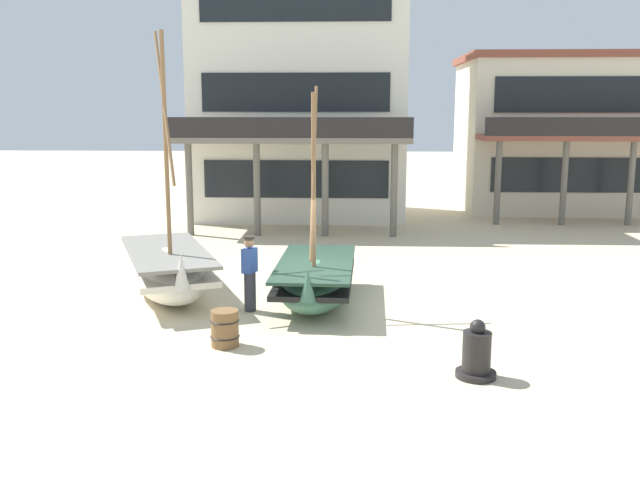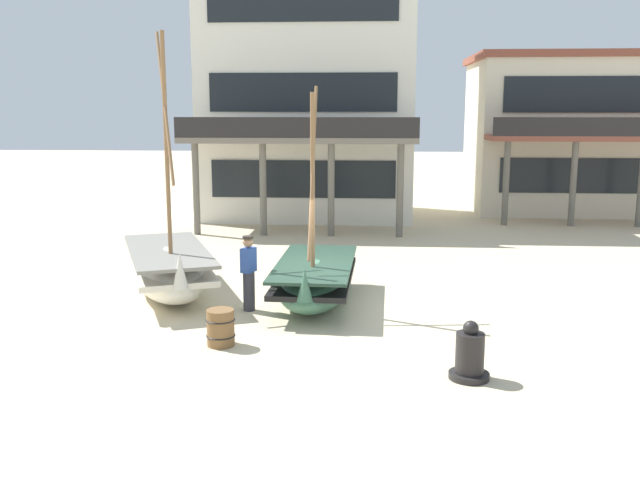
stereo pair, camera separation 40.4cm
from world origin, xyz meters
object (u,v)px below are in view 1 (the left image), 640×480
(fisherman_by_hull, at_px, (250,274))
(harbor_building_annex, at_px, (564,133))
(fishing_boat_centre_large, at_px, (168,270))
(fishing_boat_near_left, at_px, (316,280))
(capstan_winch, at_px, (476,354))
(wooden_barrel, at_px, (225,328))
(harbor_building_main, at_px, (301,94))

(fisherman_by_hull, height_order, harbor_building_annex, harbor_building_annex)
(fisherman_by_hull, bearing_deg, fishing_boat_centre_large, 150.53)
(fishing_boat_near_left, height_order, capstan_winch, fishing_boat_near_left)
(wooden_barrel, xyz_separation_m, harbor_building_main, (0.25, 16.77, 4.66))
(wooden_barrel, bearing_deg, capstan_winch, -16.84)
(wooden_barrel, relative_size, harbor_building_main, 0.07)
(capstan_winch, relative_size, wooden_barrel, 1.43)
(fishing_boat_centre_large, height_order, capstan_winch, fishing_boat_centre_large)
(fisherman_by_hull, distance_m, capstan_winch, 5.72)
(fishing_boat_centre_large, distance_m, wooden_barrel, 4.12)
(fisherman_by_hull, xyz_separation_m, wooden_barrel, (-0.14, -2.36, -0.48))
(fishing_boat_centre_large, bearing_deg, harbor_building_annex, 48.77)
(fishing_boat_centre_large, height_order, harbor_building_annex, harbor_building_annex)
(fishing_boat_near_left, distance_m, wooden_barrel, 3.46)
(capstan_winch, bearing_deg, harbor_building_main, 103.10)
(wooden_barrel, bearing_deg, fishing_boat_near_left, 63.25)
(wooden_barrel, height_order, harbor_building_annex, harbor_building_annex)
(capstan_winch, xyz_separation_m, harbor_building_main, (-4.22, 18.12, 4.62))
(fishing_boat_centre_large, height_order, wooden_barrel, fishing_boat_centre_large)
(fishing_boat_near_left, bearing_deg, fishing_boat_centre_large, 172.12)
(harbor_building_main, relative_size, harbor_building_annex, 1.09)
(fishing_boat_centre_large, xyz_separation_m, harbor_building_annex, (13.80, 15.75, 2.75))
(fisherman_by_hull, xyz_separation_m, harbor_building_main, (0.11, 14.41, 4.18))
(fishing_boat_centre_large, distance_m, capstan_winch, 8.14)
(fishing_boat_near_left, xyz_separation_m, fishing_boat_centre_large, (-3.57, 0.49, 0.09))
(capstan_winch, height_order, harbor_building_annex, harbor_building_annex)
(fishing_boat_centre_large, height_order, harbor_building_main, harbor_building_main)
(fishing_boat_centre_large, relative_size, harbor_building_annex, 0.67)
(fishing_boat_near_left, height_order, harbor_building_annex, harbor_building_annex)
(harbor_building_main, distance_m, harbor_building_annex, 11.93)
(wooden_barrel, bearing_deg, fishing_boat_centre_large, 119.38)
(harbor_building_main, bearing_deg, capstan_winch, -76.90)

